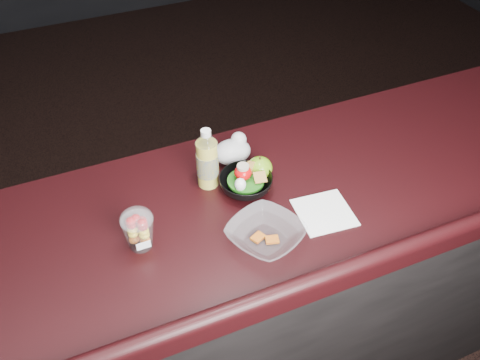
% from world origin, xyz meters
% --- Properties ---
extents(counter, '(4.06, 0.71, 1.02)m').
position_xyz_m(counter, '(0.00, 0.30, 0.51)').
color(counter, black).
rests_on(counter, ground).
extents(lemonade_bottle, '(0.07, 0.07, 0.21)m').
position_xyz_m(lemonade_bottle, '(-0.01, 0.42, 1.11)').
color(lemonade_bottle, gold).
rests_on(lemonade_bottle, counter).
extents(fruit_cup, '(0.09, 0.09, 0.13)m').
position_xyz_m(fruit_cup, '(-0.28, 0.26, 1.09)').
color(fruit_cup, white).
rests_on(fruit_cup, counter).
extents(green_apple, '(0.08, 0.08, 0.08)m').
position_xyz_m(green_apple, '(0.15, 0.39, 1.06)').
color(green_apple, '#4B820F').
rests_on(green_apple, counter).
extents(plastic_bag, '(0.12, 0.10, 0.09)m').
position_xyz_m(plastic_bag, '(0.11, 0.50, 1.06)').
color(plastic_bag, silver).
rests_on(plastic_bag, counter).
extents(snack_bowl, '(0.20, 0.20, 0.09)m').
position_xyz_m(snack_bowl, '(0.08, 0.35, 1.05)').
color(snack_bowl, black).
rests_on(snack_bowl, counter).
extents(takeout_bowl, '(0.27, 0.27, 0.05)m').
position_xyz_m(takeout_bowl, '(0.05, 0.14, 1.04)').
color(takeout_bowl, silver).
rests_on(takeout_bowl, counter).
extents(paper_napkin, '(0.17, 0.17, 0.00)m').
position_xyz_m(paper_napkin, '(0.26, 0.17, 1.02)').
color(paper_napkin, white).
rests_on(paper_napkin, counter).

